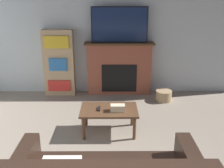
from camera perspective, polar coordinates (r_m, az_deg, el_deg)
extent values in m
cube|color=silver|center=(5.62, -1.45, 11.49)|extent=(6.64, 0.06, 2.70)
cube|color=brown|center=(5.65, 1.54, 3.20)|extent=(1.36, 0.22, 1.09)
cube|color=black|center=(5.59, 1.56, 1.24)|extent=(0.75, 0.01, 0.60)
cube|color=#4C331E|center=(5.50, 1.60, 8.82)|extent=(1.46, 0.28, 0.04)
cube|color=black|center=(5.44, 1.64, 12.77)|extent=(1.15, 0.03, 0.72)
cube|color=#19284C|center=(5.43, 1.65, 12.75)|extent=(1.11, 0.01, 0.69)
cube|color=brown|center=(4.11, -0.66, -5.65)|extent=(0.89, 0.57, 0.03)
cylinder|color=brown|center=(4.03, -6.24, -9.57)|extent=(0.05, 0.05, 0.37)
cylinder|color=brown|center=(4.02, 4.90, -9.56)|extent=(0.05, 0.05, 0.37)
cylinder|color=brown|center=(4.42, -5.67, -6.75)|extent=(0.05, 0.05, 0.37)
cylinder|color=brown|center=(4.41, 4.40, -6.74)|extent=(0.05, 0.05, 0.37)
cube|color=beige|center=(4.02, 1.25, -5.22)|extent=(0.22, 0.12, 0.10)
cube|color=black|center=(4.09, -2.88, -5.39)|extent=(0.04, 0.15, 0.02)
cube|color=tan|center=(5.69, -11.42, 4.55)|extent=(0.64, 0.26, 1.40)
cube|color=red|center=(5.69, -11.38, -0.37)|extent=(0.47, 0.03, 0.23)
cube|color=#2D70B7|center=(5.56, -11.70, 4.16)|extent=(0.37, 0.03, 0.27)
cube|color=gold|center=(5.45, -12.03, 8.89)|extent=(0.50, 0.03, 0.25)
cylinder|color=tan|center=(5.50, 11.18, -2.49)|extent=(0.33, 0.33, 0.21)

